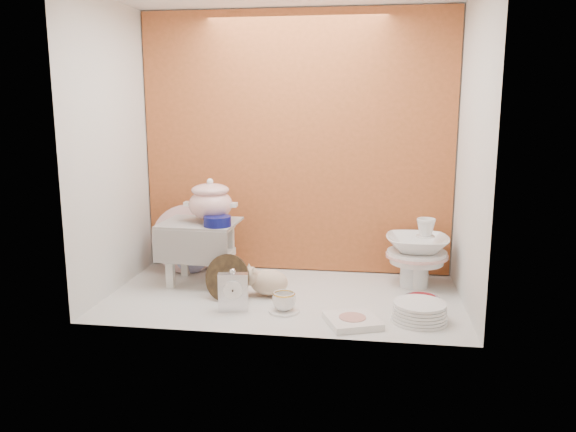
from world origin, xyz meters
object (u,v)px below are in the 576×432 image
crystal_bowl (422,302)px  step_stool (201,252)px  gold_rim_teacup (284,301)px  porcelain_tower (417,252)px  soup_tureen (210,200)px  floral_platter (187,239)px  mantel_clock (233,290)px  dinner_plate_stack (419,312)px  blue_white_vase (191,253)px  plush_pig (269,282)px

crystal_bowl → step_stool: bearing=169.1°
gold_rim_teacup → porcelain_tower: 0.82m
soup_tureen → gold_rim_teacup: bearing=-40.7°
gold_rim_teacup → porcelain_tower: (0.65, 0.49, 0.14)m
gold_rim_teacup → crystal_bowl: (0.66, 0.16, -0.03)m
floral_platter → crystal_bowl: 1.40m
soup_tureen → crystal_bowl: bearing=-12.3°
floral_platter → mantel_clock: bearing=-54.8°
soup_tureen → step_stool: bearing=-164.2°
soup_tureen → dinner_plate_stack: (1.09, -0.42, -0.42)m
step_stool → blue_white_vase: bearing=123.0°
step_stool → mantel_clock: step_stool is taller
step_stool → crystal_bowl: bearing=-9.0°
step_stool → floral_platter: 0.25m
dinner_plate_stack → porcelain_tower: porcelain_tower is taller
blue_white_vase → mantel_clock: size_ratio=1.07×
plush_pig → dinner_plate_stack: bearing=-7.2°
blue_white_vase → floral_platter: bearing=-158.6°
blue_white_vase → porcelain_tower: size_ratio=0.58×
soup_tureen → plush_pig: soup_tureen is taller
porcelain_tower → gold_rim_teacup: bearing=-143.3°
step_stool → mantel_clock: (0.28, -0.40, -0.07)m
gold_rim_teacup → porcelain_tower: size_ratio=0.29×
soup_tureen → mantel_clock: (0.22, -0.42, -0.36)m
blue_white_vase → crystal_bowl: blue_white_vase is taller
blue_white_vase → mantel_clock: (0.40, -0.61, -0.01)m
step_stool → porcelain_tower: porcelain_tower is taller
step_stool → porcelain_tower: bearing=7.0°
plush_pig → porcelain_tower: (0.76, 0.26, 0.12)m
floral_platter → plush_pig: floral_platter is taller
soup_tureen → mantel_clock: soup_tureen is taller
floral_platter → blue_white_vase: bearing=21.4°
gold_rim_teacup → step_stool: bearing=143.7°
mantel_clock → gold_rim_teacup: mantel_clock is taller
blue_white_vase → gold_rim_teacup: 0.88m
step_stool → gold_rim_teacup: step_stool is taller
step_stool → crystal_bowl: size_ratio=2.37×
soup_tureen → blue_white_vase: size_ratio=1.26×
floral_platter → plush_pig: bearing=-33.2°
blue_white_vase → gold_rim_teacup: bearing=-42.4°
gold_rim_teacup → blue_white_vase: bearing=137.6°
porcelain_tower → crystal_bowl: bearing=-89.1°
crystal_bowl → porcelain_tower: porcelain_tower is taller
crystal_bowl → porcelain_tower: (-0.00, 0.33, 0.16)m
mantel_clock → gold_rim_teacup: 0.25m
step_stool → porcelain_tower: 1.18m
plush_pig → crystal_bowl: bearing=6.2°
gold_rim_teacup → dinner_plate_stack: bearing=-2.2°
step_stool → plush_pig: (0.41, -0.16, -0.10)m
soup_tureen → gold_rim_teacup: size_ratio=2.51×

